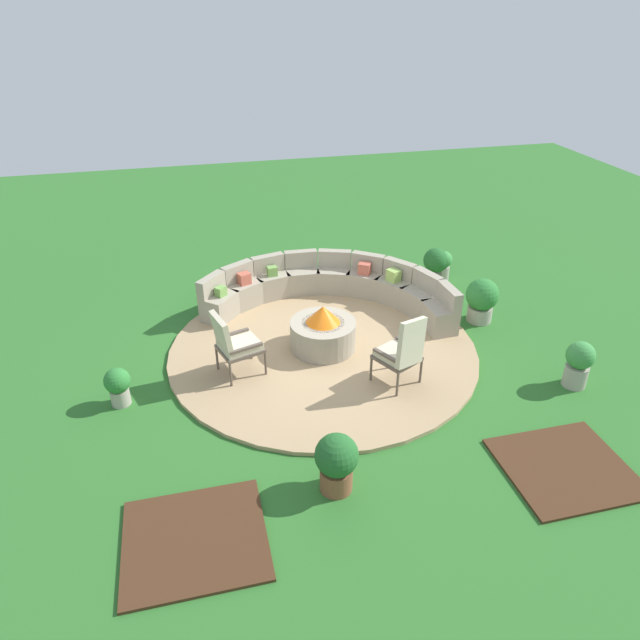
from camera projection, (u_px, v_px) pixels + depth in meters
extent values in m
plane|color=#2D6B28|center=(323.00, 350.00, 9.23)|extent=(24.00, 24.00, 0.00)
cylinder|color=tan|center=(323.00, 349.00, 9.22)|extent=(4.88, 4.88, 0.06)
cube|color=#472B19|center=(195.00, 540.00, 6.03)|extent=(1.48, 1.36, 0.04)
cube|color=#472B19|center=(565.00, 468.00, 6.94)|extent=(1.48, 1.36, 0.04)
cylinder|color=#9E937F|center=(323.00, 335.00, 9.09)|extent=(1.04, 1.04, 0.46)
cylinder|color=black|center=(323.00, 324.00, 8.99)|extent=(0.67, 0.67, 0.06)
cone|color=orange|center=(323.00, 314.00, 8.91)|extent=(0.54, 0.54, 0.28)
cube|color=#9E937F|center=(439.00, 318.00, 9.59)|extent=(0.48, 0.63, 0.44)
cube|color=#9E937F|center=(449.00, 296.00, 9.44)|extent=(0.19, 0.61, 0.32)
cube|color=#9E937F|center=(419.00, 302.00, 10.06)|extent=(0.63, 0.72, 0.44)
cube|color=#9E937F|center=(427.00, 281.00, 9.94)|extent=(0.35, 0.63, 0.32)
cube|color=#9E937F|center=(394.00, 291.00, 10.44)|extent=(0.72, 0.76, 0.44)
cube|color=#9E937F|center=(400.00, 269.00, 10.35)|extent=(0.49, 0.58, 0.32)
cube|color=#9E937F|center=(365.00, 283.00, 10.71)|extent=(0.76, 0.72, 0.44)
cube|color=#9E937F|center=(368.00, 262.00, 10.64)|extent=(0.58, 0.49, 0.32)
cube|color=#9E937F|center=(334.00, 280.00, 10.84)|extent=(0.72, 0.63, 0.44)
cube|color=#9E937F|center=(335.00, 258.00, 10.77)|extent=(0.63, 0.36, 0.32)
cube|color=#9E937F|center=(302.00, 281.00, 10.82)|extent=(0.63, 0.48, 0.44)
cube|color=#9E937F|center=(301.00, 259.00, 10.75)|extent=(0.61, 0.19, 0.32)
cube|color=#9E937F|center=(272.00, 285.00, 10.65)|extent=(0.70, 0.58, 0.44)
cube|color=#9E937F|center=(268.00, 264.00, 10.57)|extent=(0.63, 0.30, 0.32)
cube|color=#9E937F|center=(244.00, 294.00, 10.34)|extent=(0.75, 0.70, 0.44)
cube|color=#9E937F|center=(237.00, 272.00, 10.24)|extent=(0.60, 0.45, 0.32)
cube|color=#9E937F|center=(220.00, 306.00, 9.93)|extent=(0.74, 0.75, 0.44)
cube|color=#9E937F|center=(211.00, 285.00, 9.80)|extent=(0.53, 0.56, 0.32)
cube|color=#BC5B47|center=(365.00, 268.00, 10.51)|extent=(0.27, 0.27, 0.21)
cube|color=#93B756|center=(393.00, 275.00, 10.24)|extent=(0.26, 0.28, 0.22)
cube|color=#BC5B47|center=(244.00, 279.00, 10.15)|extent=(0.25, 0.23, 0.20)
cube|color=#70A34C|center=(272.00, 271.00, 10.45)|extent=(0.18, 0.16, 0.17)
cube|color=#70A34C|center=(221.00, 291.00, 9.76)|extent=(0.22, 0.21, 0.17)
cylinder|color=brown|center=(251.00, 348.00, 8.83)|extent=(0.04, 0.04, 0.38)
cylinder|color=brown|center=(266.00, 363.00, 8.47)|extent=(0.04, 0.04, 0.38)
cylinder|color=brown|center=(217.00, 358.00, 8.58)|extent=(0.04, 0.04, 0.38)
cylinder|color=brown|center=(231.00, 375.00, 8.21)|extent=(0.04, 0.04, 0.38)
cube|color=brown|center=(240.00, 349.00, 8.42)|extent=(0.73, 0.69, 0.05)
cube|color=beige|center=(240.00, 345.00, 8.38)|extent=(0.67, 0.63, 0.09)
cube|color=beige|center=(222.00, 335.00, 8.14)|extent=(0.30, 0.54, 0.62)
cube|color=brown|center=(233.00, 334.00, 8.52)|extent=(0.49, 0.20, 0.04)
cube|color=brown|center=(246.00, 348.00, 8.18)|extent=(0.49, 0.20, 0.04)
cylinder|color=brown|center=(371.00, 369.00, 8.34)|extent=(0.04, 0.04, 0.38)
cylinder|color=brown|center=(394.00, 356.00, 8.63)|extent=(0.04, 0.04, 0.38)
cylinder|color=brown|center=(397.00, 385.00, 8.01)|extent=(0.04, 0.04, 0.38)
cylinder|color=brown|center=(421.00, 371.00, 8.29)|extent=(0.04, 0.04, 0.38)
cube|color=brown|center=(397.00, 358.00, 8.21)|extent=(0.73, 0.73, 0.05)
cube|color=beige|center=(397.00, 354.00, 8.18)|extent=(0.67, 0.67, 0.09)
cube|color=beige|center=(411.00, 343.00, 7.88)|extent=(0.53, 0.38, 0.74)
cube|color=brown|center=(386.00, 356.00, 8.01)|extent=(0.26, 0.44, 0.04)
cube|color=brown|center=(409.00, 344.00, 8.28)|extent=(0.26, 0.44, 0.04)
cylinder|color=#A89E8E|center=(120.00, 396.00, 7.98)|extent=(0.26, 0.26, 0.25)
sphere|color=#2D7A33|center=(117.00, 381.00, 7.85)|extent=(0.36, 0.36, 0.36)
cylinder|color=#A89E8E|center=(479.00, 314.00, 10.01)|extent=(0.43, 0.43, 0.27)
sphere|color=#2D7A33|center=(482.00, 295.00, 9.83)|extent=(0.56, 0.56, 0.56)
sphere|color=yellow|center=(487.00, 289.00, 9.79)|extent=(0.19, 0.19, 0.19)
cylinder|color=#A89E8E|center=(442.00, 273.00, 11.38)|extent=(0.27, 0.27, 0.31)
sphere|color=#3D8E42|center=(444.00, 260.00, 11.24)|extent=(0.33, 0.33, 0.33)
cylinder|color=#A89E8E|center=(575.00, 376.00, 8.34)|extent=(0.33, 0.33, 0.33)
sphere|color=#3D8E42|center=(581.00, 355.00, 8.17)|extent=(0.40, 0.40, 0.40)
cylinder|color=brown|center=(336.00, 479.00, 6.61)|extent=(0.38, 0.38, 0.29)
sphere|color=#236028|center=(337.00, 455.00, 6.43)|extent=(0.50, 0.50, 0.50)
cylinder|color=#605B56|center=(434.00, 275.00, 11.39)|extent=(0.33, 0.33, 0.25)
sphere|color=#236028|center=(436.00, 260.00, 11.24)|extent=(0.49, 0.49, 0.49)
sphere|color=#E55638|center=(439.00, 256.00, 11.21)|extent=(0.15, 0.15, 0.15)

